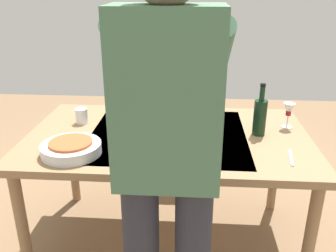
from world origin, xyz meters
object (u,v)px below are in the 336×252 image
(dining_table, at_px, (168,145))
(chair_near, at_px, (169,115))
(wine_bottle, at_px, (260,116))
(wine_glass_left, at_px, (289,111))
(person_server, at_px, (167,158))
(serving_bowl_pasta, at_px, (71,148))
(water_cup_near_left, at_px, (180,137))
(dinner_plate_near, at_px, (164,122))
(water_cup_far_left, at_px, (82,116))
(wine_glass_right, at_px, (217,127))
(water_cup_near_right, at_px, (200,152))

(dining_table, bearing_deg, chair_near, -86.42)
(dining_table, height_order, wine_bottle, wine_bottle)
(wine_bottle, height_order, wine_glass_left, wine_bottle)
(dining_table, xyz_separation_m, person_server, (-0.05, 0.74, 0.30))
(chair_near, bearing_deg, serving_bowl_pasta, 70.16)
(water_cup_near_left, xyz_separation_m, dinner_plate_near, (0.11, -0.33, -0.05))
(wine_glass_left, relative_size, water_cup_far_left, 1.65)
(water_cup_near_left, distance_m, serving_bowl_pasta, 0.56)
(chair_near, xyz_separation_m, dinner_plate_near, (-0.02, 0.68, 0.21))
(wine_bottle, bearing_deg, wine_glass_left, -148.23)
(dining_table, bearing_deg, wine_glass_right, 153.56)
(chair_near, distance_m, water_cup_far_left, 0.90)
(wine_glass_right, height_order, water_cup_near_right, wine_glass_right)
(water_cup_near_left, bearing_deg, water_cup_near_right, 123.59)
(dining_table, distance_m, wine_glass_right, 0.34)
(wine_glass_left, bearing_deg, wine_bottle, 31.77)
(water_cup_far_left, bearing_deg, dinner_plate_near, -175.37)
(wine_glass_right, xyz_separation_m, serving_bowl_pasta, (0.73, 0.15, -0.07))
(wine_glass_right, distance_m, water_cup_near_right, 0.20)
(water_cup_far_left, distance_m, serving_bowl_pasta, 0.42)
(person_server, height_order, wine_glass_right, person_server)
(dining_table, bearing_deg, person_server, 93.89)
(serving_bowl_pasta, bearing_deg, water_cup_near_right, 177.97)
(person_server, xyz_separation_m, wine_glass_left, (-0.64, -0.89, -0.12))
(water_cup_near_right, xyz_separation_m, water_cup_far_left, (0.71, -0.44, 0.00))
(serving_bowl_pasta, bearing_deg, water_cup_far_left, -80.45)
(water_cup_far_left, bearing_deg, wine_bottle, 174.54)
(serving_bowl_pasta, xyz_separation_m, dinner_plate_near, (-0.43, -0.46, -0.03))
(water_cup_near_right, bearing_deg, chair_near, -78.74)
(wine_bottle, distance_m, wine_glass_left, 0.22)
(wine_glass_left, bearing_deg, person_server, 54.03)
(wine_glass_left, bearing_deg, chair_near, -43.49)
(wine_glass_left, bearing_deg, wine_glass_right, 33.15)
(chair_near, distance_m, serving_bowl_pasta, 1.24)
(serving_bowl_pasta, relative_size, dinner_plate_near, 1.30)
(wine_glass_right, xyz_separation_m, water_cup_near_right, (0.09, 0.17, -0.06))
(wine_glass_right, distance_m, dinner_plate_near, 0.44)
(chair_near, xyz_separation_m, water_cup_near_left, (-0.13, 1.01, 0.26))
(chair_near, bearing_deg, wine_glass_right, 107.81)
(wine_bottle, distance_m, dinner_plate_near, 0.58)
(dining_table, relative_size, water_cup_near_right, 17.40)
(water_cup_far_left, bearing_deg, dining_table, 165.83)
(water_cup_far_left, xyz_separation_m, serving_bowl_pasta, (-0.07, 0.42, -0.01))
(wine_glass_right, relative_size, water_cup_far_left, 1.65)
(dining_table, height_order, water_cup_near_left, water_cup_near_left)
(dining_table, distance_m, person_server, 0.80)
(chair_near, bearing_deg, wine_glass_left, 136.51)
(dining_table, distance_m, dinner_plate_near, 0.19)
(wine_bottle, relative_size, wine_glass_left, 1.96)
(water_cup_near_left, bearing_deg, person_server, 87.58)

